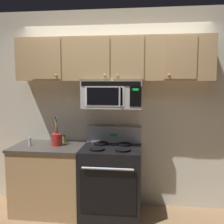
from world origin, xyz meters
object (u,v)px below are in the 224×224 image
at_px(stove_range, 111,180).
at_px(spice_jar, 64,139).
at_px(over_range_microwave, 112,94).
at_px(salt_shaker, 30,141).
at_px(utensil_crock_red, 57,138).

height_order(stove_range, spice_jar, stove_range).
xyz_separation_m(over_range_microwave, salt_shaker, (-1.08, -0.15, -0.62)).
distance_m(stove_range, salt_shaker, 1.19).
xyz_separation_m(utensil_crock_red, salt_shaker, (-0.35, -0.05, -0.04)).
height_order(stove_range, over_range_microwave, over_range_microwave).
bearing_deg(salt_shaker, stove_range, 1.62).
bearing_deg(over_range_microwave, stove_range, -89.86).
bearing_deg(spice_jar, over_range_microwave, -5.94).
relative_size(stove_range, over_range_microwave, 1.47).
xyz_separation_m(stove_range, over_range_microwave, (-0.00, 0.12, 1.11)).
distance_m(salt_shaker, spice_jar, 0.45).
bearing_deg(utensil_crock_red, stove_range, -1.26).
bearing_deg(utensil_crock_red, over_range_microwave, 7.85).
distance_m(over_range_microwave, utensil_crock_red, 0.94).
relative_size(over_range_microwave, utensil_crock_red, 1.91).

